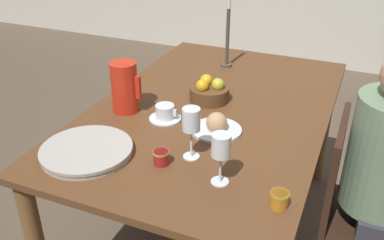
{
  "coord_description": "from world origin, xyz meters",
  "views": [
    {
      "loc": [
        0.59,
        -1.64,
        1.63
      ],
      "look_at": [
        0.0,
        -0.24,
        0.81
      ],
      "focal_mm": 40.0,
      "sensor_mm": 36.0,
      "label": 1
    }
  ],
  "objects": [
    {
      "name": "red_pitcher",
      "position": [
        -0.34,
        -0.19,
        0.87
      ],
      "size": [
        0.14,
        0.12,
        0.23
      ],
      "color": "red",
      "rests_on": "dining_table"
    },
    {
      "name": "wine_glass_water",
      "position": [
        0.07,
        -0.42,
        0.91
      ],
      "size": [
        0.07,
        0.07,
        0.2
      ],
      "color": "white",
      "rests_on": "dining_table"
    },
    {
      "name": "teacup_near_person",
      "position": [
        -0.15,
        -0.19,
        0.79
      ],
      "size": [
        0.14,
        0.14,
        0.07
      ],
      "color": "silver",
      "rests_on": "dining_table"
    },
    {
      "name": "fruit_bowl",
      "position": [
        -0.04,
        0.06,
        0.8
      ],
      "size": [
        0.18,
        0.18,
        0.11
      ],
      "color": "brown",
      "rests_on": "dining_table"
    },
    {
      "name": "candlestick_tall",
      "position": [
        -0.11,
        0.51,
        0.91
      ],
      "size": [
        0.06,
        0.06,
        0.37
      ],
      "color": "#4C4238",
      "rests_on": "dining_table"
    },
    {
      "name": "jam_jar_red",
      "position": [
        0.43,
        -0.57,
        0.79
      ],
      "size": [
        0.06,
        0.06,
        0.05
      ],
      "color": "#C67A1E",
      "rests_on": "dining_table"
    },
    {
      "name": "ground_plane",
      "position": [
        0.0,
        0.0,
        0.0
      ],
      "size": [
        20.0,
        20.0,
        0.0
      ],
      "primitive_type": "plane",
      "color": "brown"
    },
    {
      "name": "chair_person_side",
      "position": [
        0.7,
        -0.14,
        0.47
      ],
      "size": [
        0.42,
        0.42,
        0.86
      ],
      "rotation": [
        0.0,
        0.0,
        -1.57
      ],
      "color": "#331E14",
      "rests_on": "ground_plane"
    },
    {
      "name": "dining_table",
      "position": [
        0.0,
        0.0,
        0.66
      ],
      "size": [
        1.01,
        1.6,
        0.76
      ],
      "color": "brown",
      "rests_on": "ground_plane"
    },
    {
      "name": "jam_jar_amber",
      "position": [
        -0.01,
        -0.5,
        0.79
      ],
      "size": [
        0.06,
        0.06,
        0.05
      ],
      "color": "#A81E1E",
      "rests_on": "dining_table"
    },
    {
      "name": "bread_plate",
      "position": [
        0.09,
        -0.21,
        0.78
      ],
      "size": [
        0.21,
        0.21,
        0.09
      ],
      "color": "silver",
      "rests_on": "dining_table"
    },
    {
      "name": "serving_tray",
      "position": [
        -0.29,
        -0.56,
        0.77
      ],
      "size": [
        0.34,
        0.34,
        0.03
      ],
      "color": "#B7B2A8",
      "rests_on": "dining_table"
    },
    {
      "name": "wine_glass_juice",
      "position": [
        0.22,
        -0.53,
        0.89
      ],
      "size": [
        0.07,
        0.07,
        0.19
      ],
      "color": "white",
      "rests_on": "dining_table"
    }
  ]
}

